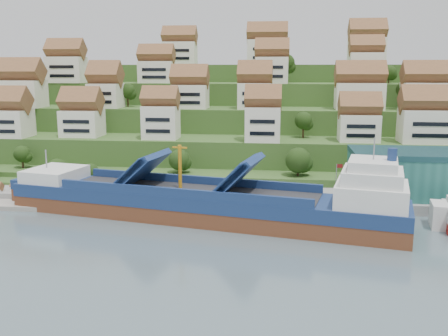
# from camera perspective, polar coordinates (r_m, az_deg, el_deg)

# --- Properties ---
(ground) EXTENTS (300.00, 300.00, 0.00)m
(ground) POSITION_cam_1_polar(r_m,az_deg,el_deg) (98.92, 2.64, -6.22)
(ground) COLOR slate
(ground) RESTS_ON ground
(quay) EXTENTS (180.00, 14.00, 2.20)m
(quay) POSITION_cam_1_polar(r_m,az_deg,el_deg) (113.66, 13.30, -3.61)
(quay) COLOR gray
(quay) RESTS_ON ground
(pebble_beach) EXTENTS (45.00, 20.00, 1.00)m
(pebble_beach) POSITION_cam_1_polar(r_m,az_deg,el_deg) (127.47, -23.98, -2.96)
(pebble_beach) COLOR gray
(pebble_beach) RESTS_ON ground
(hillside) EXTENTS (260.00, 128.00, 31.00)m
(hillside) POSITION_cam_1_polar(r_m,az_deg,el_deg) (198.68, 4.74, 5.77)
(hillside) COLOR #2D4C1E
(hillside) RESTS_ON ground
(hillside_village) EXTENTS (158.20, 63.82, 29.18)m
(hillside_village) POSITION_cam_1_polar(r_m,az_deg,el_deg) (153.24, 6.62, 9.05)
(hillside_village) COLOR white
(hillside_village) RESTS_ON ground
(hillside_trees) EXTENTS (141.05, 62.44, 31.53)m
(hillside_trees) POSITION_cam_1_polar(r_m,az_deg,el_deg) (139.26, 0.73, 5.75)
(hillside_trees) COLOR #254115
(hillside_trees) RESTS_ON ground
(flagpole) EXTENTS (1.28, 0.16, 8.00)m
(flagpole) POSITION_cam_1_polar(r_m,az_deg,el_deg) (107.26, 12.75, -1.29)
(flagpole) COLOR gray
(flagpole) RESTS_ON quay
(cargo_ship) EXTENTS (80.94, 28.21, 17.79)m
(cargo_ship) POSITION_cam_1_polar(r_m,az_deg,el_deg) (99.38, -1.60, -4.11)
(cargo_ship) COLOR brown
(cargo_ship) RESTS_ON ground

